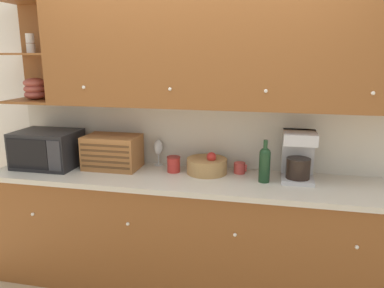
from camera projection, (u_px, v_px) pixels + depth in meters
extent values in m
plane|color=tan|center=(197.00, 264.00, 3.39)|extent=(24.00, 24.00, 0.00)
cube|color=white|center=(198.00, 122.00, 3.11)|extent=(5.54, 0.06, 2.60)
cube|color=brown|center=(190.00, 234.00, 2.99)|extent=(3.14, 0.61, 0.89)
cube|color=beige|center=(189.00, 180.00, 2.87)|extent=(3.16, 0.64, 0.04)
sphere|color=white|center=(33.00, 214.00, 2.89)|extent=(0.03, 0.03, 0.03)
sphere|color=white|center=(128.00, 224.00, 2.73)|extent=(0.03, 0.03, 0.03)
sphere|color=white|center=(235.00, 235.00, 2.57)|extent=(0.03, 0.03, 0.03)
sphere|color=white|center=(357.00, 247.00, 2.40)|extent=(0.03, 0.03, 0.03)
cube|color=beige|center=(197.00, 135.00, 3.10)|extent=(3.14, 0.01, 0.53)
cube|color=brown|center=(221.00, 52.00, 2.74)|extent=(2.72, 0.36, 0.82)
cube|color=brown|center=(44.00, 52.00, 3.23)|extent=(0.42, 0.02, 0.82)
cube|color=brown|center=(36.00, 101.00, 3.16)|extent=(0.42, 0.36, 0.02)
cube|color=brown|center=(31.00, 54.00, 3.07)|extent=(0.42, 0.36, 0.02)
cube|color=brown|center=(26.00, 0.00, 2.97)|extent=(0.42, 0.36, 0.02)
sphere|color=white|center=(84.00, 87.00, 2.83)|extent=(0.03, 0.03, 0.03)
sphere|color=white|center=(170.00, 89.00, 2.69)|extent=(0.03, 0.03, 0.03)
sphere|color=white|center=(266.00, 91.00, 2.55)|extent=(0.03, 0.03, 0.03)
sphere|color=white|center=(373.00, 93.00, 2.41)|extent=(0.03, 0.03, 0.03)
ellipsoid|color=#9E473D|center=(35.00, 95.00, 3.15)|extent=(0.18, 0.18, 0.08)
ellipsoid|color=#9E473D|center=(35.00, 89.00, 3.13)|extent=(0.18, 0.18, 0.08)
ellipsoid|color=#9E473D|center=(34.00, 83.00, 3.12)|extent=(0.18, 0.18, 0.08)
cylinder|color=silver|center=(31.00, 48.00, 3.06)|extent=(0.07, 0.07, 0.08)
cylinder|color=silver|center=(30.00, 38.00, 3.04)|extent=(0.07, 0.07, 0.07)
cube|color=black|center=(48.00, 149.00, 3.11)|extent=(0.50, 0.38, 0.30)
cube|color=black|center=(27.00, 154.00, 2.94)|extent=(0.35, 0.01, 0.24)
cube|color=#2D2D33|center=(54.00, 156.00, 2.89)|extent=(0.11, 0.01, 0.24)
cube|color=#996033|center=(113.00, 152.00, 3.07)|extent=(0.44, 0.29, 0.27)
cube|color=#54351C|center=(105.00, 167.00, 2.95)|extent=(0.41, 0.01, 0.02)
cube|color=#54351C|center=(105.00, 162.00, 2.94)|extent=(0.41, 0.01, 0.02)
cube|color=#54351C|center=(105.00, 157.00, 2.93)|extent=(0.41, 0.01, 0.02)
cube|color=#54351C|center=(104.00, 151.00, 2.92)|extent=(0.41, 0.01, 0.02)
cube|color=#54351C|center=(104.00, 146.00, 2.91)|extent=(0.41, 0.01, 0.02)
cylinder|color=silver|center=(159.00, 165.00, 3.18)|extent=(0.07, 0.07, 0.01)
cylinder|color=silver|center=(159.00, 159.00, 3.16)|extent=(0.01, 0.01, 0.09)
ellipsoid|color=silver|center=(158.00, 147.00, 3.14)|extent=(0.08, 0.08, 0.13)
cylinder|color=#B22D28|center=(174.00, 165.00, 2.98)|extent=(0.10, 0.10, 0.12)
cylinder|color=maroon|center=(174.00, 157.00, 2.97)|extent=(0.11, 0.11, 0.01)
cylinder|color=#A87F4C|center=(207.00, 166.00, 2.96)|extent=(0.32, 0.32, 0.12)
sphere|color=red|center=(211.00, 157.00, 2.91)|extent=(0.08, 0.08, 0.08)
cylinder|color=#B73D38|center=(240.00, 168.00, 2.95)|extent=(0.09, 0.09, 0.09)
torus|color=#B73D38|center=(246.00, 168.00, 2.94)|extent=(0.01, 0.06, 0.06)
cylinder|color=#19381E|center=(264.00, 168.00, 2.74)|extent=(0.08, 0.08, 0.22)
sphere|color=#19381E|center=(265.00, 153.00, 2.71)|extent=(0.08, 0.08, 0.08)
cylinder|color=#19381E|center=(266.00, 145.00, 2.70)|extent=(0.03, 0.03, 0.07)
cube|color=#B7B7BC|center=(297.00, 179.00, 2.78)|extent=(0.23, 0.25, 0.03)
cylinder|color=black|center=(298.00, 168.00, 2.74)|extent=(0.18, 0.18, 0.15)
cube|color=#B7B7BC|center=(298.00, 153.00, 2.83)|extent=(0.23, 0.06, 0.37)
cube|color=#B7B7BC|center=(300.00, 137.00, 2.70)|extent=(0.23, 0.25, 0.08)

